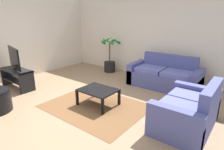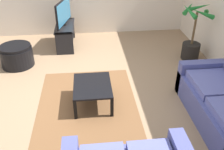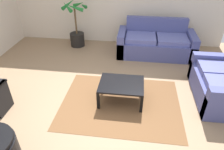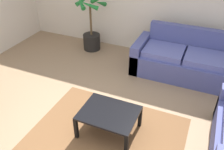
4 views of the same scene
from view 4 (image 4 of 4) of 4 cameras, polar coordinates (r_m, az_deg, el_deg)
The scene contains 5 objects.
ground_plane at distance 3.72m, azimuth -7.82°, elevation -13.75°, with size 6.60×6.60×0.00m, color #937556.
couch_main at distance 5.01m, azimuth 16.63°, elevation 3.20°, with size 1.97×0.90×0.90m.
coffee_table at distance 3.49m, azimuth -0.72°, elevation -9.40°, with size 0.82×0.64×0.38m.
area_rug at distance 3.66m, azimuth -1.34°, elevation -14.16°, with size 2.20×1.70×0.01m, color brown.
potted_palm at distance 5.76m, azimuth -4.90°, elevation 10.18°, with size 0.67×0.67×1.29m.
Camera 4 is at (1.45, -2.10, 2.71)m, focal length 38.55 mm.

